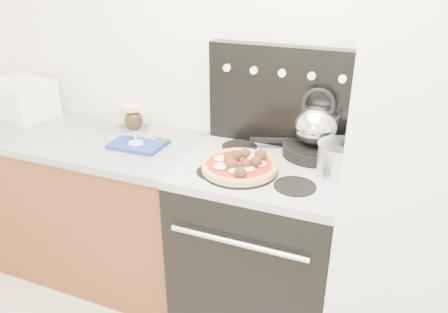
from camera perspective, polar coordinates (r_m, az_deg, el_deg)
The scene contains 16 objects.
room_shell at distance 1.20m, azimuth -10.46°, elevation -3.57°, with size 3.52×3.01×2.52m.
base_cabinet at distance 2.77m, azimuth -17.43°, elevation -6.16°, with size 1.45×0.60×0.86m, color brown.
countertop at distance 2.58m, azimuth -18.70°, elevation 2.45°, with size 1.48×0.63×0.04m, color gray.
stove_body at distance 2.29m, azimuth 4.83°, elevation -11.97°, with size 0.76×0.65×0.88m, color black.
cooktop at distance 2.04m, azimuth 5.30°, elevation -1.62°, with size 0.76×0.65×0.04m, color #ADADB2.
backguard at distance 2.19m, azimuth 7.73°, elevation 7.73°, with size 0.76×0.08×0.50m, color black.
fridge at distance 1.94m, azimuth 25.27°, elevation -3.96°, with size 0.64×0.68×1.90m, color silver.
toaster_oven at distance 2.94m, azimuth -24.77°, elevation 6.90°, with size 0.35×0.26×0.22m, color white.
foil_sheet at distance 2.58m, azimuth -12.86°, elevation 4.34°, with size 0.27×0.20×0.05m, color silver.
oven_mitt at distance 2.30m, azimuth -11.42°, elevation 1.42°, with size 0.27×0.16×0.02m, color navy.
beer_glass at distance 2.26m, azimuth -11.67°, elevation 4.10°, with size 0.10×0.10×0.21m, color black, non-canonical shape.
pizza_pan at distance 1.97m, azimuth 2.01°, elevation -1.80°, with size 0.35×0.35×0.01m, color black.
pizza at distance 1.95m, azimuth 2.02°, elevation -1.02°, with size 0.34×0.34×0.05m, color #EFCA5E, non-canonical shape.
skillet at distance 2.16m, azimuth 11.68°, elevation 0.84°, with size 0.31×0.31×0.05m, color black.
tea_kettle at distance 2.10m, azimuth 12.02°, elevation 4.44°, with size 0.21×0.21×0.24m, color silver, non-canonical shape.
stock_pot at distance 1.97m, azimuth 14.90°, elevation -0.59°, with size 0.20×0.20×0.14m, color silver.
Camera 1 is at (0.59, -0.58, 1.82)m, focal length 35.00 mm.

